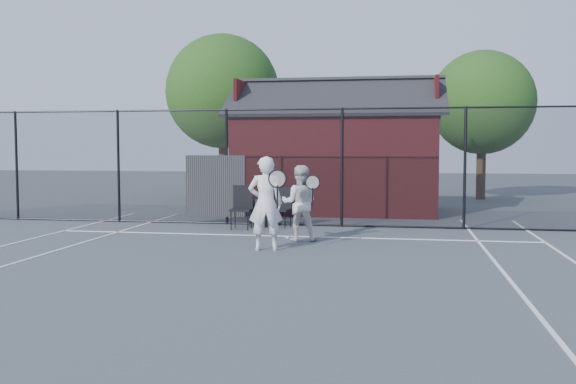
% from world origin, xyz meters
% --- Properties ---
extents(ground, '(80.00, 80.00, 0.00)m').
position_xyz_m(ground, '(0.00, 0.00, 0.00)').
color(ground, '#444A4E').
rests_on(ground, ground).
extents(court_lines, '(11.02, 18.00, 0.01)m').
position_xyz_m(court_lines, '(0.00, -1.32, 0.01)').
color(court_lines, white).
rests_on(court_lines, ground).
extents(fence, '(22.04, 3.00, 3.00)m').
position_xyz_m(fence, '(-0.30, 5.00, 1.45)').
color(fence, black).
rests_on(fence, ground).
extents(clubhouse, '(6.50, 4.36, 4.19)m').
position_xyz_m(clubhouse, '(0.50, 9.00, 1.61)').
color(clubhouse, maroon).
rests_on(clubhouse, ground).
extents(tree_left, '(4.48, 4.48, 6.44)m').
position_xyz_m(tree_left, '(-4.50, 13.50, 4.19)').
color(tree_left, '#342615').
rests_on(tree_left, ground).
extents(tree_right, '(3.97, 3.97, 5.70)m').
position_xyz_m(tree_right, '(5.50, 14.50, 3.71)').
color(tree_right, '#342615').
rests_on(tree_right, ground).
extents(player_front, '(0.86, 0.66, 1.83)m').
position_xyz_m(player_front, '(-0.12, 1.03, 0.92)').
color(player_front, white).
rests_on(player_front, ground).
extents(player_back, '(0.91, 0.69, 1.62)m').
position_xyz_m(player_back, '(0.33, 2.42, 0.81)').
color(player_back, silver).
rests_on(player_back, ground).
extents(chair_left, '(0.51, 0.53, 1.04)m').
position_xyz_m(chair_left, '(-1.39, 4.10, 0.52)').
color(chair_left, black).
rests_on(chair_left, ground).
extents(chair_right, '(0.55, 0.57, 0.97)m').
position_xyz_m(chair_right, '(-0.50, 4.60, 0.48)').
color(chair_right, black).
rests_on(chair_right, ground).
extents(waste_bin, '(0.58, 0.58, 0.71)m').
position_xyz_m(waste_bin, '(-1.06, 4.60, 0.36)').
color(waste_bin, black).
rests_on(waste_bin, ground).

